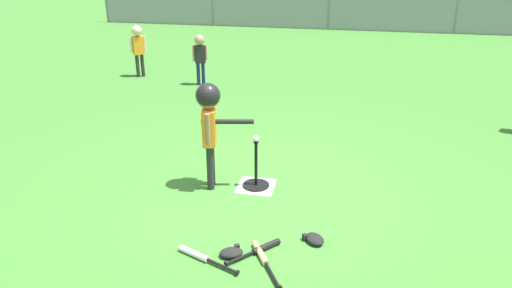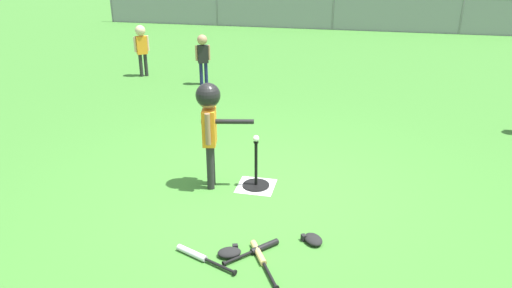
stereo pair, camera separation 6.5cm
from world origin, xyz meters
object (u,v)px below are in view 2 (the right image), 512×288
object	(u,v)px
baseball_on_tee	(256,138)
spare_bat_black	(259,249)
fielder_near_left	(203,53)
glove_by_plate	(230,252)
batting_tee	(256,180)
fielder_deep_center	(141,44)
spare_bat_silver	(198,256)
spare_bat_wood	(261,257)
glove_near_bats	(313,239)
batter_child	(209,115)

from	to	relation	value
baseball_on_tee	spare_bat_black	distance (m)	1.44
fielder_near_left	glove_by_plate	world-z (taller)	fielder_near_left
batting_tee	spare_bat_black	bearing A→B (deg)	-76.40
fielder_deep_center	spare_bat_silver	distance (m)	6.85
batting_tee	spare_bat_wood	distance (m)	1.45
fielder_deep_center	glove_near_bats	xyz separation A→B (m)	(4.27, -5.50, -0.67)
batter_child	fielder_near_left	distance (m)	4.48
glove_near_bats	spare_bat_silver	bearing A→B (deg)	-154.49
spare_bat_black	fielder_near_left	bearing A→B (deg)	113.14
spare_bat_silver	glove_by_plate	distance (m)	0.30
batting_tee	spare_bat_silver	bearing A→B (deg)	-98.46
glove_by_plate	batter_child	bearing A→B (deg)	113.83
batter_child	fielder_near_left	xyz separation A→B (m)	(-1.48, 4.22, -0.25)
batter_child	fielder_deep_center	distance (m)	5.46
batter_child	spare_bat_black	bearing A→B (deg)	-54.86
fielder_deep_center	spare_bat_silver	world-z (taller)	fielder_deep_center
spare_bat_silver	spare_bat_wood	distance (m)	0.58
spare_bat_silver	glove_near_bats	bearing A→B (deg)	25.51
fielder_deep_center	spare_bat_wood	xyz separation A→B (m)	(3.84, -5.88, -0.67)
fielder_deep_center	batter_child	bearing A→B (deg)	-57.07
spare_bat_black	glove_near_bats	world-z (taller)	glove_near_bats
baseball_on_tee	fielder_deep_center	size ratio (longest dim) A/B	0.07
fielder_deep_center	spare_bat_wood	size ratio (longest dim) A/B	1.73
baseball_on_tee	spare_bat_black	bearing A→B (deg)	-76.40
spare_bat_silver	spare_bat_wood	size ratio (longest dim) A/B	1.03
baseball_on_tee	fielder_near_left	bearing A→B (deg)	115.87
fielder_near_left	glove_near_bats	xyz separation A→B (m)	(2.79, -5.14, -0.62)
batter_child	glove_near_bats	world-z (taller)	batter_child
spare_bat_wood	glove_near_bats	xyz separation A→B (m)	(0.44, 0.38, 0.01)
batting_tee	spare_bat_wood	world-z (taller)	batting_tee
batter_child	glove_by_plate	world-z (taller)	batter_child
fielder_near_left	batting_tee	bearing A→B (deg)	-64.13
spare_bat_silver	spare_bat_black	xyz separation A→B (m)	(0.53, 0.22, -0.00)
fielder_deep_center	fielder_near_left	bearing A→B (deg)	-13.63
batting_tee	spare_bat_black	size ratio (longest dim) A/B	1.18
batting_tee	spare_bat_silver	world-z (taller)	batting_tee
baseball_on_tee	batter_child	distance (m)	0.60
baseball_on_tee	glove_near_bats	xyz separation A→B (m)	(0.79, -1.02, -0.58)
batting_tee	baseball_on_tee	size ratio (longest dim) A/B	7.87
spare_bat_silver	spare_bat_wood	bearing A→B (deg)	9.88
batting_tee	batter_child	size ratio (longest dim) A/B	0.46
batter_child	spare_bat_wood	xyz separation A→B (m)	(0.87, -1.30, -0.88)
batter_child	glove_by_plate	bearing A→B (deg)	-66.17
baseball_on_tee	fielder_near_left	distance (m)	4.58
spare_bat_silver	glove_by_plate	bearing A→B (deg)	20.88
spare_bat_wood	spare_bat_black	world-z (taller)	same
spare_bat_wood	glove_near_bats	distance (m)	0.58
baseball_on_tee	fielder_deep_center	xyz separation A→B (m)	(-3.48, 4.48, 0.08)
batting_tee	glove_near_bats	size ratio (longest dim) A/B	2.14
baseball_on_tee	spare_bat_wood	size ratio (longest dim) A/B	0.12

